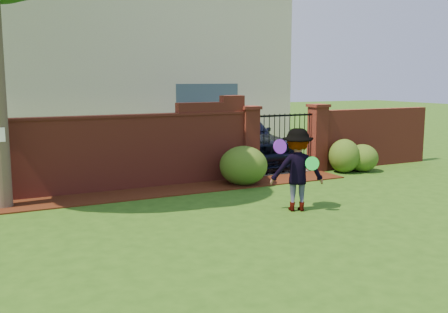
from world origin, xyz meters
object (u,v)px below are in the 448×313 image
man (297,170)px  frisbee_purple (280,147)px  frisbee_green (312,163)px  car (239,138)px

man → frisbee_purple: size_ratio=5.87×
man → frisbee_purple: 0.71m
man → frisbee_purple: (-0.49, -0.12, 0.50)m
frisbee_purple → frisbee_green: 0.73m
man → frisbee_green: size_ratio=6.12×
car → man: size_ratio=2.95×
man → frisbee_green: 0.37m
car → frisbee_purple: 5.84m
frisbee_purple → frisbee_green: size_ratio=1.04×
car → man: 5.55m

